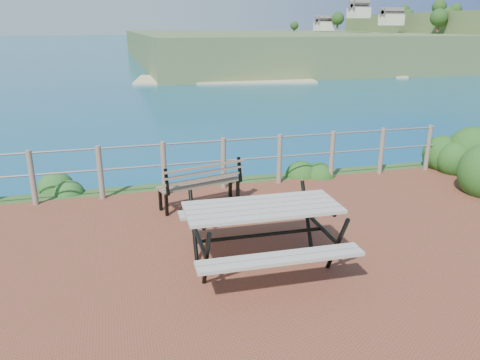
% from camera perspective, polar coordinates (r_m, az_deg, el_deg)
% --- Properties ---
extents(ground, '(10.00, 7.00, 0.12)m').
position_cam_1_polar(ground, '(6.29, 5.23, -10.85)').
color(ground, brown).
rests_on(ground, ground).
extents(ocean, '(1200.00, 1200.00, 0.00)m').
position_cam_1_polar(ocean, '(205.16, -15.43, 16.88)').
color(ocean, '#14757C').
rests_on(ocean, ground).
extents(safety_railing, '(9.40, 0.10, 1.00)m').
position_cam_1_polar(safety_railing, '(9.06, -2.03, 2.38)').
color(safety_railing, '#6B5B4C').
rests_on(safety_railing, ground).
extents(distant_bay, '(290.00, 232.36, 24.00)m').
position_cam_1_polar(distant_bay, '(271.69, 25.84, 15.65)').
color(distant_bay, '#4B6030').
rests_on(distant_bay, ground).
extents(picnic_table, '(2.01, 1.72, 0.84)m').
position_cam_1_polar(picnic_table, '(6.14, 2.71, -5.99)').
color(picnic_table, gray).
rests_on(picnic_table, ground).
extents(park_bench, '(1.53, 0.75, 0.84)m').
position_cam_1_polar(park_bench, '(8.17, -4.95, 0.40)').
color(park_bench, brown).
rests_on(park_bench, ground).
extents(shrub_right_edge, '(1.23, 1.23, 1.75)m').
position_cam_1_polar(shrub_right_edge, '(11.40, 24.62, 1.05)').
color(shrub_right_edge, '#184816').
rests_on(shrub_right_edge, ground).
extents(shrub_lip_west, '(0.73, 0.73, 0.46)m').
position_cam_1_polar(shrub_lip_west, '(9.77, -21.23, -1.21)').
color(shrub_lip_west, '#25531F').
rests_on(shrub_lip_west, ground).
extents(shrub_lip_east, '(0.74, 0.74, 0.47)m').
position_cam_1_polar(shrub_lip_east, '(10.16, 8.79, 0.59)').
color(shrub_lip_east, '#184816').
rests_on(shrub_lip_east, ground).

